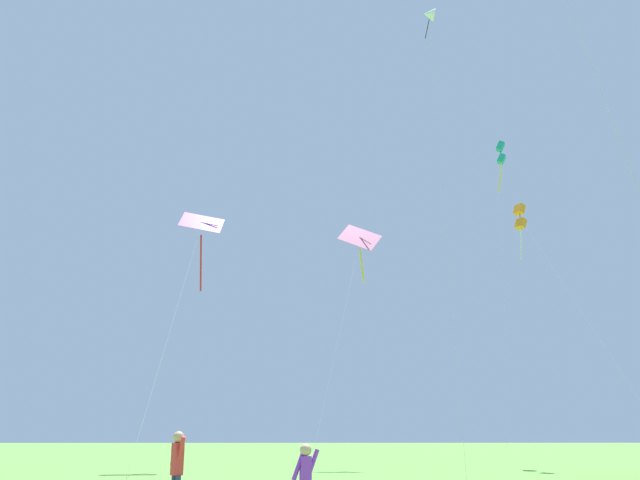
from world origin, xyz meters
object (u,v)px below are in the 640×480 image
kite_purple_streamer (201,238)px  kite_teal_box (501,155)px  kite_pink_low (360,246)px  person_near_tree (177,466)px  kite_orange_box (520,219)px  kite_white_distant (429,16)px

kite_purple_streamer → kite_teal_box: 23.67m
kite_pink_low → person_near_tree: kite_pink_low is taller
kite_orange_box → kite_pink_low: size_ratio=1.07×
kite_pink_low → kite_orange_box: bearing=-3.3°
kite_white_distant → kite_teal_box: kite_white_distant is taller
kite_orange_box → person_near_tree: 33.21m
kite_teal_box → person_near_tree: bearing=-120.5°
kite_purple_streamer → kite_teal_box: bearing=17.5°
kite_orange_box → kite_pink_low: kite_orange_box is taller
kite_white_distant → kite_teal_box: (6.94, 9.22, -5.45)m
kite_purple_streamer → kite_teal_box: (21.01, 6.62, 8.65)m
kite_orange_box → kite_pink_low: (-10.33, 0.60, -1.79)m
kite_teal_box → kite_white_distant: bearing=-127.0°
kite_white_distant → person_near_tree: kite_white_distant is taller
kite_orange_box → kite_white_distant: bearing=-147.6°
person_near_tree → kite_white_distant: bearing=62.7°
kite_white_distant → kite_pink_low: 15.31m
kite_white_distant → kite_purple_streamer: kite_white_distant is taller
kite_orange_box → kite_teal_box: (0.84, 5.34, 6.77)m
kite_white_distant → kite_purple_streamer: bearing=169.6°
kite_purple_streamer → person_near_tree: size_ratio=8.29×
kite_pink_low → person_near_tree: 29.03m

